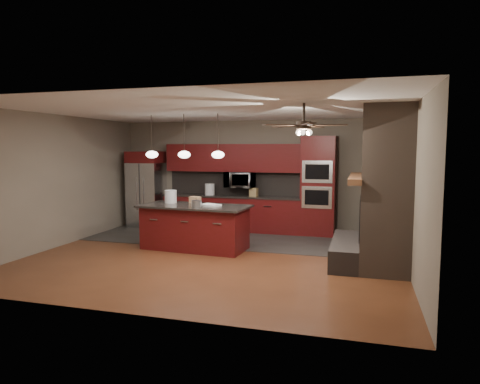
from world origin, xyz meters
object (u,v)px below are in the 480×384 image
(refrigerator, at_px, (146,189))
(white_bucket, at_px, (171,197))
(paint_can, at_px, (197,204))
(counter_box, at_px, (254,192))
(counter_bucket, at_px, (210,189))
(microwave, at_px, (240,180))
(cardboard_box, at_px, (195,200))
(paint_tray, at_px, (211,205))
(oven_tower, at_px, (318,186))
(kitchen_island, at_px, (195,227))

(refrigerator, distance_m, white_bucket, 2.47)
(paint_can, relative_size, counter_box, 0.97)
(white_bucket, xyz_separation_m, counter_bucket, (0.18, 1.96, -0.01))
(microwave, xyz_separation_m, white_bucket, (-0.97, -2.01, -0.24))
(cardboard_box, height_order, counter_bucket, counter_bucket)
(microwave, height_order, counter_box, microwave)
(microwave, bearing_deg, refrigerator, -177.08)
(paint_can, bearing_deg, paint_tray, 44.91)
(paint_can, distance_m, counter_bucket, 2.48)
(microwave, height_order, paint_tray, microwave)
(refrigerator, relative_size, cardboard_box, 9.23)
(cardboard_box, bearing_deg, counter_box, 80.73)
(oven_tower, bearing_deg, kitchen_island, -136.87)
(kitchen_island, height_order, paint_can, paint_can)
(microwave, distance_m, counter_box, 0.50)
(paint_can, bearing_deg, white_bucket, 150.03)
(kitchen_island, bearing_deg, microwave, 85.51)
(refrigerator, xyz_separation_m, kitchen_island, (2.23, -2.09, -0.54))
(white_bucket, relative_size, paint_can, 1.35)
(paint_tray, bearing_deg, kitchen_island, -159.81)
(cardboard_box, bearing_deg, kitchen_island, -53.65)
(oven_tower, distance_m, kitchen_island, 3.25)
(oven_tower, relative_size, counter_box, 11.36)
(white_bucket, bearing_deg, paint_tray, -13.12)
(refrigerator, bearing_deg, white_bucket, -49.63)
(refrigerator, bearing_deg, paint_can, -44.41)
(microwave, relative_size, refrigerator, 0.36)
(paint_tray, relative_size, cardboard_box, 1.75)
(microwave, xyz_separation_m, paint_tray, (0.02, -2.24, -0.36))
(oven_tower, xyz_separation_m, cardboard_box, (-2.43, -1.83, -0.20))
(microwave, xyz_separation_m, counter_bucket, (-0.79, -0.05, -0.26))
(kitchen_island, relative_size, paint_tray, 6.13)
(oven_tower, relative_size, microwave, 3.25)
(microwave, xyz_separation_m, cardboard_box, (-0.46, -1.88, -0.31))
(microwave, height_order, paint_can, microwave)
(white_bucket, bearing_deg, kitchen_island, -18.35)
(counter_box, bearing_deg, kitchen_island, -100.31)
(microwave, bearing_deg, white_bucket, -115.81)
(oven_tower, xyz_separation_m, refrigerator, (-4.54, -0.07, -0.19))
(refrigerator, distance_m, kitchen_island, 3.11)
(oven_tower, height_order, counter_bucket, oven_tower)
(oven_tower, distance_m, paint_tray, 2.94)
(paint_tray, bearing_deg, refrigerator, 164.37)
(paint_can, xyz_separation_m, paint_tray, (0.22, 0.22, -0.05))
(paint_tray, bearing_deg, counter_bucket, 133.99)
(kitchen_island, bearing_deg, white_bucket, 165.73)
(counter_bucket, bearing_deg, refrigerator, -177.38)
(kitchen_island, relative_size, white_bucket, 8.46)
(white_bucket, bearing_deg, microwave, 64.19)
(paint_can, bearing_deg, counter_bucket, 104.01)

